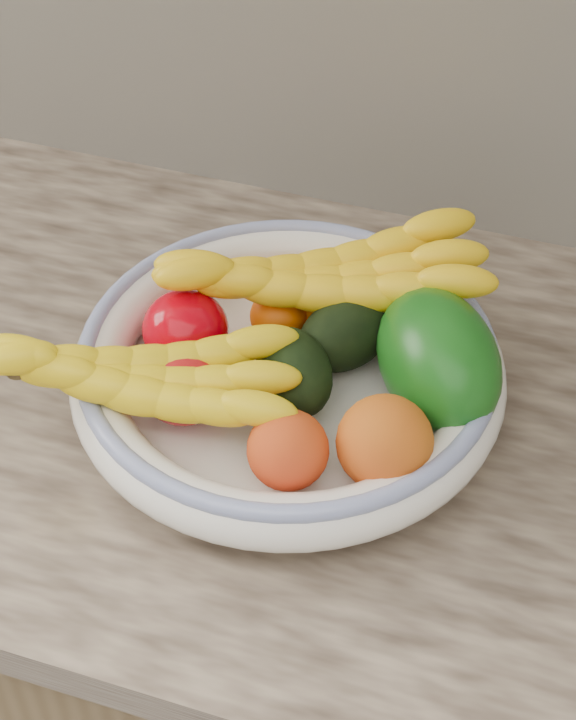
# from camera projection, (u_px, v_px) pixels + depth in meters

# --- Properties ---
(kitchen_counter) EXTENTS (2.44, 0.66, 1.40)m
(kitchen_counter) POSITION_uv_depth(u_px,v_px,m) (294.00, 635.00, 1.35)
(kitchen_counter) COLOR brown
(kitchen_counter) RESTS_ON ground
(fruit_bowl) EXTENTS (0.39, 0.39, 0.08)m
(fruit_bowl) POSITION_uv_depth(u_px,v_px,m) (288.00, 369.00, 0.99)
(fruit_bowl) COLOR white
(fruit_bowl) RESTS_ON kitchen_counter
(clementine_back_left) EXTENTS (0.06, 0.06, 0.05)m
(clementine_back_left) POSITION_uv_depth(u_px,v_px,m) (297.00, 299.00, 1.05)
(clementine_back_left) COLOR #E86304
(clementine_back_left) RESTS_ON fruit_bowl
(clementine_back_right) EXTENTS (0.06, 0.06, 0.05)m
(clementine_back_right) POSITION_uv_depth(u_px,v_px,m) (357.00, 289.00, 1.06)
(clementine_back_right) COLOR #EE5005
(clementine_back_right) RESTS_ON fruit_bowl
(clementine_back_mid) EXTENTS (0.07, 0.07, 0.05)m
(clementine_back_mid) POSITION_uv_depth(u_px,v_px,m) (331.00, 309.00, 1.04)
(clementine_back_mid) COLOR orange
(clementine_back_mid) RESTS_ON fruit_bowl
(clementine_extra) EXTENTS (0.05, 0.05, 0.05)m
(clementine_extra) POSITION_uv_depth(u_px,v_px,m) (279.00, 316.00, 1.03)
(clementine_extra) COLOR #F26005
(clementine_extra) RESTS_ON fruit_bowl
(tomato_left) EXTENTS (0.10, 0.10, 0.07)m
(tomato_left) POSITION_uv_depth(u_px,v_px,m) (185.00, 329.00, 1.01)
(tomato_left) COLOR #C7000F
(tomato_left) RESTS_ON fruit_bowl
(tomato_near_left) EXTENTS (0.10, 0.10, 0.07)m
(tomato_near_left) POSITION_uv_depth(u_px,v_px,m) (184.00, 384.00, 0.96)
(tomato_near_left) COLOR red
(tomato_near_left) RESTS_ON fruit_bowl
(avocado_center) EXTENTS (0.11, 0.12, 0.07)m
(avocado_center) POSITION_uv_depth(u_px,v_px,m) (294.00, 372.00, 0.96)
(avocado_center) COLOR black
(avocado_center) RESTS_ON fruit_bowl
(avocado_right) EXTENTS (0.11, 0.12, 0.07)m
(avocado_right) POSITION_uv_depth(u_px,v_px,m) (346.00, 333.00, 1.00)
(avocado_right) COLOR black
(avocado_right) RESTS_ON fruit_bowl
(green_mango) EXTENTS (0.19, 0.20, 0.13)m
(green_mango) POSITION_uv_depth(u_px,v_px,m) (438.00, 360.00, 0.96)
(green_mango) COLOR #0F4D0E
(green_mango) RESTS_ON fruit_bowl
(peach_front) EXTENTS (0.08, 0.08, 0.07)m
(peach_front) POSITION_uv_depth(u_px,v_px,m) (288.00, 450.00, 0.90)
(peach_front) COLOR orange
(peach_front) RESTS_ON fruit_bowl
(peach_right) EXTENTS (0.10, 0.10, 0.08)m
(peach_right) POSITION_uv_depth(u_px,v_px,m) (385.00, 443.00, 0.90)
(peach_right) COLOR orange
(peach_right) RESTS_ON fruit_bowl
(banana_bunch_back) EXTENTS (0.34, 0.24, 0.09)m
(banana_bunch_back) POSITION_uv_depth(u_px,v_px,m) (322.00, 284.00, 1.01)
(banana_bunch_back) COLOR yellow
(banana_bunch_back) RESTS_ON fruit_bowl
(banana_bunch_front) EXTENTS (0.31, 0.19, 0.08)m
(banana_bunch_front) POSITION_uv_depth(u_px,v_px,m) (141.00, 383.00, 0.93)
(banana_bunch_front) COLOR yellow
(banana_bunch_front) RESTS_ON fruit_bowl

